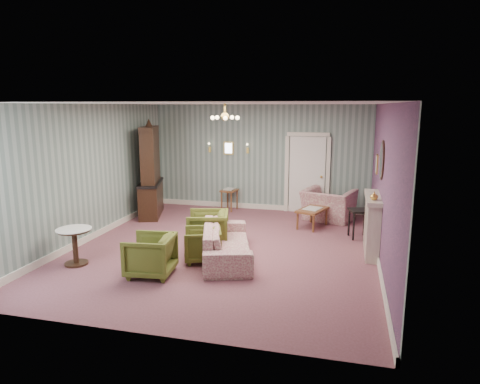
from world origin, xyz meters
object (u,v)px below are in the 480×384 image
(olive_chair_a, at_px, (150,253))
(pedestal_table, at_px, (75,246))
(coffee_table, at_px, (312,218))
(side_table_black, at_px, (359,224))
(dresser, at_px, (150,169))
(fireplace, at_px, (372,225))
(wingback_chair, at_px, (329,200))
(sofa_chintz, at_px, (227,236))
(olive_chair_c, at_px, (208,227))
(olive_chair_b, at_px, (203,243))

(olive_chair_a, height_order, pedestal_table, olive_chair_a)
(coffee_table, height_order, side_table_black, side_table_black)
(dresser, distance_m, fireplace, 5.80)
(pedestal_table, bearing_deg, wingback_chair, 44.88)
(sofa_chintz, distance_m, side_table_black, 3.13)
(olive_chair_c, relative_size, wingback_chair, 0.68)
(fireplace, xyz_separation_m, side_table_black, (-0.21, 0.95, -0.26))
(sofa_chintz, bearing_deg, side_table_black, -69.49)
(olive_chair_a, xyz_separation_m, wingback_chair, (2.78, 4.44, 0.14))
(coffee_table, height_order, pedestal_table, pedestal_table)
(olive_chair_a, relative_size, sofa_chintz, 0.36)
(fireplace, bearing_deg, pedestal_table, -159.53)
(olive_chair_a, bearing_deg, wingback_chair, 141.54)
(pedestal_table, bearing_deg, side_table_black, 29.99)
(side_table_black, relative_size, pedestal_table, 0.94)
(wingback_chair, distance_m, fireplace, 2.53)
(wingback_chair, height_order, fireplace, fireplace)
(olive_chair_a, relative_size, dresser, 0.31)
(sofa_chintz, distance_m, fireplace, 2.85)
(fireplace, height_order, coffee_table, fireplace)
(olive_chair_a, xyz_separation_m, pedestal_table, (-1.55, 0.12, -0.05))
(side_table_black, bearing_deg, sofa_chintz, -142.26)
(olive_chair_a, distance_m, coffee_table, 4.41)
(wingback_chair, bearing_deg, olive_chair_b, 76.63)
(olive_chair_a, height_order, olive_chair_c, olive_chair_c)
(olive_chair_c, xyz_separation_m, pedestal_table, (-2.03, -1.55, -0.07))
(olive_chair_b, xyz_separation_m, olive_chair_c, (-0.16, 0.80, 0.07))
(sofa_chintz, xyz_separation_m, wingback_chair, (1.75, 3.31, 0.10))
(olive_chair_a, xyz_separation_m, side_table_black, (3.51, 3.04, -0.07))
(olive_chair_c, distance_m, sofa_chintz, 0.78)
(olive_chair_b, relative_size, pedestal_table, 1.00)
(fireplace, bearing_deg, sofa_chintz, -160.31)
(olive_chair_c, height_order, pedestal_table, olive_chair_c)
(olive_chair_a, relative_size, fireplace, 0.56)
(wingback_chair, height_order, coffee_table, wingback_chair)
(dresser, bearing_deg, olive_chair_b, -68.25)
(olive_chair_a, distance_m, olive_chair_b, 1.09)
(olive_chair_c, height_order, wingback_chair, wingback_chair)
(olive_chair_b, height_order, pedestal_table, same)
(olive_chair_b, bearing_deg, coffee_table, 127.94)
(olive_chair_a, xyz_separation_m, olive_chair_b, (0.64, 0.88, -0.05))
(coffee_table, distance_m, side_table_black, 1.24)
(sofa_chintz, distance_m, wingback_chair, 3.74)
(fireplace, bearing_deg, wingback_chair, 111.62)
(wingback_chair, xyz_separation_m, coffee_table, (-0.34, -0.77, -0.29))
(olive_chair_c, relative_size, fireplace, 0.59)
(dresser, height_order, pedestal_table, dresser)
(wingback_chair, xyz_separation_m, side_table_black, (0.72, -1.40, -0.20))
(olive_chair_c, height_order, fireplace, fireplace)
(fireplace, bearing_deg, side_table_black, 102.43)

